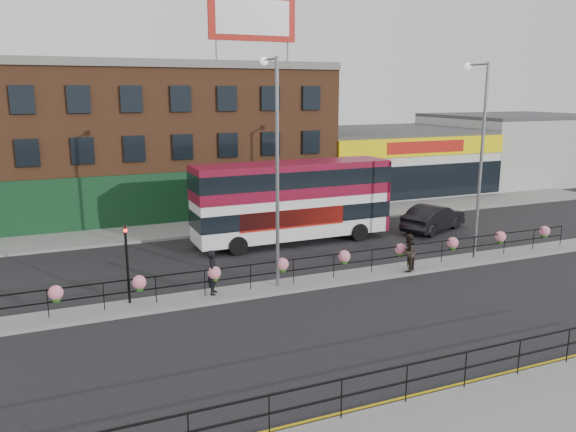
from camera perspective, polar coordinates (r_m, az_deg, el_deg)
name	(u,v)px	position (r m, az deg, el deg)	size (l,w,h in m)	color
ground	(314,283)	(25.46, 2.63, -6.87)	(120.00, 120.00, 0.00)	black
south_pavement	(513,425)	(16.46, 21.91, -19.08)	(60.00, 4.00, 0.15)	gray
north_pavement	(234,225)	(36.20, -5.52, -0.88)	(60.00, 4.00, 0.15)	gray
median	(314,282)	(25.43, 2.64, -6.71)	(60.00, 1.60, 0.15)	gray
yellow_line_inner	(455,385)	(17.94, 16.57, -16.14)	(60.00, 0.10, 0.01)	gold
yellow_line_outer	(459,388)	(17.82, 16.95, -16.37)	(60.00, 0.10, 0.01)	gold
brick_building	(147,138)	(42.23, -14.18, 7.67)	(25.00, 12.21, 10.30)	brown
supermarket	(383,160)	(49.55, 9.58, 5.67)	(15.00, 12.25, 5.30)	silver
warehouse_east	(513,147)	(58.76, 21.89, 6.49)	(14.50, 12.00, 6.30)	#A1A29D
billboard	(252,17)	(39.12, -3.63, 19.48)	(6.00, 0.29, 4.40)	#A3140C
median_railing	(314,261)	(25.13, 2.66, -4.62)	(30.04, 0.56, 1.23)	black
south_railing	(407,375)	(16.12, 11.99, -15.49)	(20.04, 0.05, 1.12)	black
double_decker_bus	(293,194)	(31.60, 0.52, 2.28)	(11.37, 2.95, 4.59)	silver
car	(434,218)	(35.75, 14.57, -0.18)	(5.27, 3.59, 1.64)	black
pedestrian_a	(213,272)	(23.68, -7.62, -5.67)	(0.69, 0.82, 1.90)	black
pedestrian_b	(408,253)	(26.95, 12.10, -3.67)	(1.12, 1.08, 1.81)	black
lamp_column_west	(275,153)	(23.64, -1.33, 6.38)	(0.35, 1.71, 9.73)	slate
lamp_column_east	(479,144)	(29.64, 18.83, 6.96)	(0.35, 1.71, 9.72)	slate
traffic_light_median	(126,247)	(22.98, -16.11, -3.07)	(0.15, 0.28, 3.65)	black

